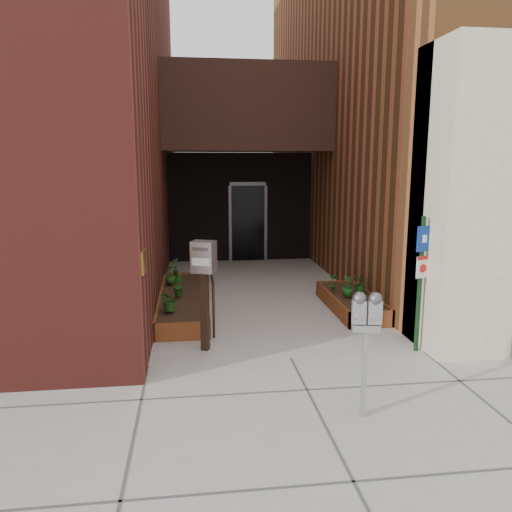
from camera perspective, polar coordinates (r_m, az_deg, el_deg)
name	(u,v)px	position (r m, az deg, el deg)	size (l,w,h in m)	color
ground	(291,359)	(7.27, 4.02, -11.62)	(80.00, 80.00, 0.00)	#9E9991
architecture	(234,74)	(13.71, -2.51, 20.08)	(20.00, 14.60, 10.00)	maroon
planter_left	(184,301)	(9.66, -8.27, -5.17)	(0.90, 3.60, 0.30)	brown
planter_right	(351,303)	(9.64, 10.84, -5.28)	(0.80, 2.20, 0.30)	brown
handrail	(209,270)	(9.46, -5.35, -1.60)	(0.04, 3.34, 0.90)	black
parking_meter	(366,321)	(5.49, 12.51, -7.26)	(0.33, 0.18, 1.41)	gray
sign_post	(421,270)	(7.56, 18.38, -1.50)	(0.26, 0.12, 2.01)	black
payment_dropbox	(204,272)	(7.27, -5.97, -1.86)	(0.39, 0.35, 1.64)	black
shrub_left_a	(170,299)	(8.49, -9.82, -4.89)	(0.35, 0.35, 0.39)	#215016
shrub_left_b	(178,285)	(9.39, -8.91, -3.32)	(0.22, 0.22, 0.40)	#205919
shrub_left_c	(170,274)	(10.33, -9.76, -2.09)	(0.21, 0.21, 0.38)	#225518
shrub_left_d	(175,266)	(11.13, -9.21, -1.18)	(0.20, 0.20, 0.37)	#1F5017
shrub_right_a	(348,286)	(9.43, 10.46, -3.39)	(0.21, 0.21, 0.37)	#1A5C1A
shrub_right_b	(334,282)	(9.82, 8.86, -2.95)	(0.17, 0.17, 0.32)	#175117
shrub_right_c	(361,283)	(9.73, 11.86, -3.08)	(0.32, 0.32, 0.35)	#215D1A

